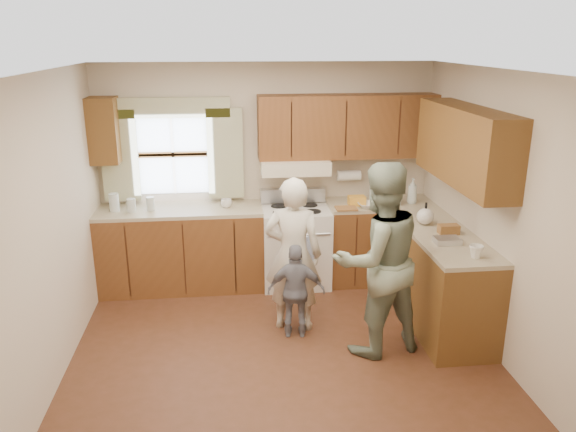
{
  "coord_description": "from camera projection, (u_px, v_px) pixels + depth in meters",
  "views": [
    {
      "loc": [
        -0.45,
        -4.58,
        2.75
      ],
      "look_at": [
        0.1,
        0.4,
        1.15
      ],
      "focal_mm": 35.0,
      "sensor_mm": 36.0,
      "label": 1
    }
  ],
  "objects": [
    {
      "name": "stove",
      "position": [
        295.0,
        245.0,
        6.47
      ],
      "size": [
        0.76,
        0.67,
        1.07
      ],
      "color": "silver",
      "rests_on": "ground"
    },
    {
      "name": "woman_left",
      "position": [
        293.0,
        255.0,
        5.37
      ],
      "size": [
        0.63,
        0.48,
        1.53
      ],
      "primitive_type": "imported",
      "rotation": [
        0.0,
        0.0,
        2.91
      ],
      "color": "beige",
      "rests_on": "ground"
    },
    {
      "name": "kitchen_fixtures",
      "position": [
        328.0,
        223.0,
        6.05
      ],
      "size": [
        3.8,
        2.25,
        2.15
      ],
      "color": "#3F200D",
      "rests_on": "ground"
    },
    {
      "name": "woman_right",
      "position": [
        378.0,
        260.0,
        4.93
      ],
      "size": [
        1.01,
        0.87,
        1.76
      ],
      "primitive_type": "imported",
      "rotation": [
        0.0,
        0.0,
        3.42
      ],
      "color": "#28402F",
      "rests_on": "ground"
    },
    {
      "name": "child",
      "position": [
        296.0,
        291.0,
        5.29
      ],
      "size": [
        0.57,
        0.29,
        0.93
      ],
      "primitive_type": "imported",
      "rotation": [
        0.0,
        0.0,
        3.02
      ],
      "color": "slate",
      "rests_on": "ground"
    },
    {
      "name": "room",
      "position": [
        282.0,
        219.0,
        4.84
      ],
      "size": [
        3.8,
        3.8,
        3.8
      ],
      "color": "#492916",
      "rests_on": "ground"
    }
  ]
}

